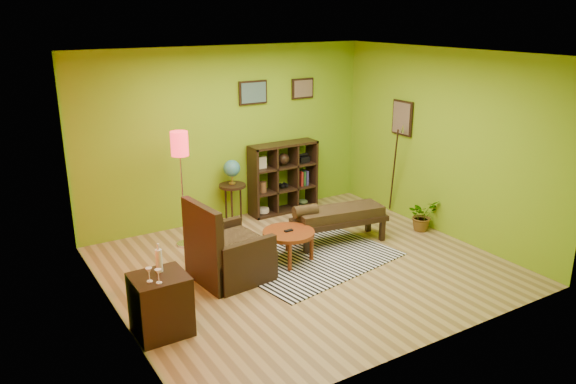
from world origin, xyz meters
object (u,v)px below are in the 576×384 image
cube_shelf (284,178)px  potted_plant (422,218)px  armchair (227,255)px  side_cabinet (161,304)px  floor_lamp (180,154)px  bench (337,216)px  globe_table (232,176)px  coffee_table (289,235)px

cube_shelf → potted_plant: bearing=-53.7°
armchair → side_cabinet: (-1.16, -0.80, 0.01)m
floor_lamp → potted_plant: floor_lamp is taller
floor_lamp → bench: bearing=-29.1°
bench → potted_plant: bench is taller
floor_lamp → bench: floor_lamp is taller
cube_shelf → floor_lamp: bearing=-166.1°
side_cabinet → globe_table: globe_table is taller
bench → potted_plant: bearing=-11.9°
side_cabinet → floor_lamp: (1.10, 2.11, 1.04)m
side_cabinet → globe_table: 3.38m
armchair → floor_lamp: size_ratio=0.63×
coffee_table → cube_shelf: size_ratio=0.59×
side_cabinet → coffee_table: bearing=21.7°
side_cabinet → cube_shelf: cube_shelf is taller
floor_lamp → cube_shelf: floor_lamp is taller
floor_lamp → side_cabinet: bearing=-117.6°
coffee_table → armchair: 0.96m
potted_plant → globe_table: bearing=141.8°
cube_shelf → potted_plant: cube_shelf is taller
side_cabinet → armchair: bearing=34.8°
globe_table → potted_plant: globe_table is taller
floor_lamp → bench: size_ratio=1.16×
armchair → cube_shelf: (1.96, 1.80, 0.27)m
potted_plant → cube_shelf: bearing=126.3°
globe_table → floor_lamp: bearing=-155.2°
armchair → potted_plant: bearing=-1.4°
cube_shelf → bench: 1.60m
cube_shelf → potted_plant: size_ratio=2.43×
coffee_table → floor_lamp: size_ratio=0.42×
floor_lamp → bench: 2.44m
floor_lamp → globe_table: (1.02, 0.47, -0.59)m
globe_table → armchair: bearing=-118.6°
coffee_table → floor_lamp: floor_lamp is taller
cube_shelf → potted_plant: (1.39, -1.89, -0.41)m
coffee_table → bench: bench is taller
side_cabinet → globe_table: (2.13, 2.58, 0.46)m
armchair → floor_lamp: bearing=92.2°
globe_table → cube_shelf: size_ratio=0.87×
armchair → globe_table: armchair is taller
bench → globe_table: bearing=120.9°
side_cabinet → bench: 3.23m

